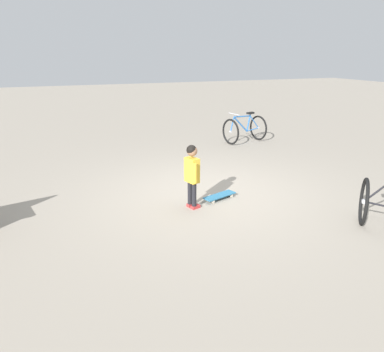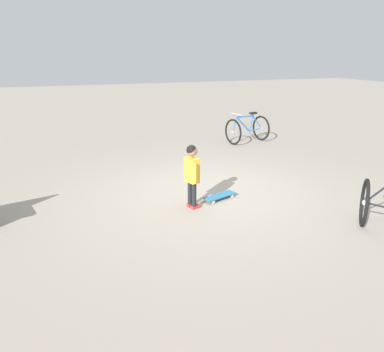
% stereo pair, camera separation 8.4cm
% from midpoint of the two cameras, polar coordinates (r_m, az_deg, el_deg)
% --- Properties ---
extents(ground_plane, '(50.00, 50.00, 0.00)m').
position_cam_midpoint_polar(ground_plane, '(6.64, 2.50, -2.67)').
color(ground_plane, '#9E9384').
extents(child_person, '(0.23, 0.40, 1.06)m').
position_cam_midpoint_polar(child_person, '(5.79, -0.41, 1.00)').
color(child_person, black).
rests_on(child_person, ground).
extents(skateboard, '(0.66, 0.38, 0.07)m').
position_cam_midpoint_polar(skateboard, '(6.36, 3.96, -3.11)').
color(skateboard, teal).
rests_on(skateboard, ground).
extents(bicycle_near, '(1.19, 0.90, 0.85)m').
position_cam_midpoint_polar(bicycle_near, '(10.47, 8.05, 7.32)').
color(bicycle_near, black).
rests_on(bicycle_near, ground).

